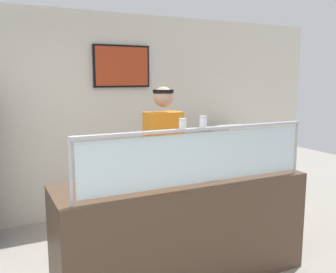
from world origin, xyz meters
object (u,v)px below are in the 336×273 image
at_px(pizza_server, 207,172).
at_px(pizza_box_stack, 234,133).
at_px(pepper_flake_shaker, 203,122).
at_px(parmesan_shaker, 183,124).
at_px(worker_figure, 164,159).
at_px(pizza_tray, 201,174).

xyz_separation_m(pizza_server, pizza_box_stack, (1.43, 1.53, 0.06)).
bearing_deg(pizza_box_stack, pepper_flake_shaker, -132.50).
distance_m(pizza_server, pizza_box_stack, 2.10).
xyz_separation_m(parmesan_shaker, worker_figure, (0.26, 0.89, -0.48)).
xyz_separation_m(pepper_flake_shaker, pizza_box_stack, (1.66, 1.81, -0.44)).
height_order(pizza_tray, pizza_box_stack, pizza_box_stack).
distance_m(parmesan_shaker, worker_figure, 1.04).
distance_m(pepper_flake_shaker, pizza_box_stack, 2.50).
height_order(pizza_server, pepper_flake_shaker, pepper_flake_shaker).
bearing_deg(pizza_tray, pizza_server, -22.09).
relative_size(pizza_tray, pizza_server, 1.47).
bearing_deg(parmesan_shaker, worker_figure, 73.49).
bearing_deg(parmesan_shaker, pizza_box_stack, 44.45).
bearing_deg(pizza_server, parmesan_shaker, -158.97).
distance_m(pizza_tray, pizza_server, 0.06).
relative_size(parmesan_shaker, worker_figure, 0.05).
xyz_separation_m(pizza_tray, worker_figure, (-0.10, 0.59, 0.04)).
relative_size(pepper_flake_shaker, pizza_box_stack, 0.21).
bearing_deg(worker_figure, pizza_server, -76.21).
height_order(pizza_tray, pizza_server, pizza_server).
xyz_separation_m(pepper_flake_shaker, worker_figure, (0.08, 0.89, -0.48)).
height_order(pizza_server, pizza_box_stack, pizza_box_stack).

